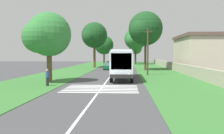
{
  "coord_description": "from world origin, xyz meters",
  "views": [
    {
      "loc": [
        -23.3,
        -2.39,
        3.2
      ],
      "look_at": [
        6.07,
        -0.54,
        1.6
      ],
      "focal_mm": 37.81,
      "sensor_mm": 36.0,
      "label": 1
    }
  ],
  "objects_px": {
    "trailing_car_0": "(108,66)",
    "roadside_building": "(199,53)",
    "trailing_car_1": "(124,65)",
    "roadside_tree_right_1": "(135,39)",
    "roadside_tree_left_0": "(104,45)",
    "roadside_tree_right_2": "(145,30)",
    "pedestrian": "(47,77)",
    "roadside_tree_left_1": "(94,36)",
    "roadside_tree_right_0": "(135,48)",
    "coach_bus": "(122,62)",
    "roadside_tree_left_2": "(47,36)",
    "utility_pole": "(148,51)",
    "trailing_car_2": "(110,64)"
  },
  "relations": [
    {
      "from": "roadside_tree_right_0",
      "to": "pedestrian",
      "type": "bearing_deg",
      "value": 170.15
    },
    {
      "from": "trailing_car_1",
      "to": "trailing_car_2",
      "type": "relative_size",
      "value": 1.0
    },
    {
      "from": "trailing_car_1",
      "to": "roadside_tree_right_1",
      "type": "relative_size",
      "value": 0.37
    },
    {
      "from": "trailing_car_2",
      "to": "roadside_tree_right_1",
      "type": "relative_size",
      "value": 0.37
    },
    {
      "from": "trailing_car_1",
      "to": "roadside_building",
      "type": "relative_size",
      "value": 0.3
    },
    {
      "from": "roadside_tree_left_0",
      "to": "utility_pole",
      "type": "distance_m",
      "value": 42.23
    },
    {
      "from": "roadside_tree_left_0",
      "to": "roadside_tree_right_0",
      "type": "bearing_deg",
      "value": -48.24
    },
    {
      "from": "trailing_car_2",
      "to": "roadside_tree_left_2",
      "type": "xyz_separation_m",
      "value": [
        -34.81,
        4.51,
        4.62
      ]
    },
    {
      "from": "roadside_tree_right_1",
      "to": "roadside_building",
      "type": "distance_m",
      "value": 29.98
    },
    {
      "from": "coach_bus",
      "to": "roadside_building",
      "type": "xyz_separation_m",
      "value": [
        16.99,
        -14.84,
        1.36
      ]
    },
    {
      "from": "trailing_car_1",
      "to": "utility_pole",
      "type": "bearing_deg",
      "value": -169.24
    },
    {
      "from": "roadside_tree_right_0",
      "to": "roadside_tree_right_1",
      "type": "height_order",
      "value": "roadside_tree_right_1"
    },
    {
      "from": "trailing_car_0",
      "to": "roadside_tree_right_0",
      "type": "xyz_separation_m",
      "value": [
        37.21,
        -6.98,
        4.74
      ]
    },
    {
      "from": "roadside_tree_left_0",
      "to": "roadside_tree_right_2",
      "type": "distance_m",
      "value": 31.43
    },
    {
      "from": "roadside_tree_left_1",
      "to": "roadside_tree_left_2",
      "type": "distance_m",
      "value": 29.9
    },
    {
      "from": "trailing_car_0",
      "to": "roadside_tree_left_1",
      "type": "distance_m",
      "value": 10.52
    },
    {
      "from": "roadside_tree_left_1",
      "to": "roadside_tree_right_1",
      "type": "xyz_separation_m",
      "value": [
        18.84,
        -10.4,
        0.31
      ]
    },
    {
      "from": "utility_pole",
      "to": "roadside_tree_left_2",
      "type": "bearing_deg",
      "value": 129.11
    },
    {
      "from": "roadside_tree_left_0",
      "to": "roadside_building",
      "type": "distance_m",
      "value": 36.56
    },
    {
      "from": "trailing_car_0",
      "to": "roadside_building",
      "type": "xyz_separation_m",
      "value": [
        -1.52,
        -18.15,
        2.84
      ]
    },
    {
      "from": "coach_bus",
      "to": "pedestrian",
      "type": "distance_m",
      "value": 10.56
    },
    {
      "from": "roadside_tree_left_2",
      "to": "roadside_building",
      "type": "xyz_separation_m",
      "value": [
        21.36,
        -23.17,
        -1.78
      ]
    },
    {
      "from": "trailing_car_1",
      "to": "roadside_tree_left_0",
      "type": "relative_size",
      "value": 0.47
    },
    {
      "from": "trailing_car_0",
      "to": "trailing_car_1",
      "type": "relative_size",
      "value": 1.0
    },
    {
      "from": "roadside_tree_left_2",
      "to": "roadside_tree_right_2",
      "type": "height_order",
      "value": "roadside_tree_right_2"
    },
    {
      "from": "roadside_tree_right_1",
      "to": "roadside_tree_right_2",
      "type": "bearing_deg",
      "value": -178.03
    },
    {
      "from": "roadside_tree_left_1",
      "to": "roadside_tree_right_1",
      "type": "distance_m",
      "value": 21.52
    },
    {
      "from": "coach_bus",
      "to": "roadside_tree_left_1",
      "type": "relative_size",
      "value": 1.04
    },
    {
      "from": "coach_bus",
      "to": "pedestrian",
      "type": "bearing_deg",
      "value": 135.76
    },
    {
      "from": "trailing_car_0",
      "to": "utility_pole",
      "type": "height_order",
      "value": "utility_pole"
    },
    {
      "from": "roadside_building",
      "to": "pedestrian",
      "type": "bearing_deg",
      "value": 137.89
    },
    {
      "from": "roadside_tree_left_2",
      "to": "roadside_building",
      "type": "height_order",
      "value": "roadside_tree_left_2"
    },
    {
      "from": "trailing_car_0",
      "to": "roadside_tree_right_0",
      "type": "relative_size",
      "value": 0.55
    },
    {
      "from": "roadside_tree_right_0",
      "to": "roadside_building",
      "type": "relative_size",
      "value": 0.54
    },
    {
      "from": "trailing_car_2",
      "to": "roadside_tree_left_2",
      "type": "relative_size",
      "value": 0.55
    },
    {
      "from": "roadside_tree_right_0",
      "to": "coach_bus",
      "type": "bearing_deg",
      "value": 176.23
    },
    {
      "from": "coach_bus",
      "to": "roadside_tree_left_2",
      "type": "height_order",
      "value": "roadside_tree_left_2"
    },
    {
      "from": "trailing_car_2",
      "to": "roadside_tree_right_0",
      "type": "distance_m",
      "value": 26.79
    },
    {
      "from": "roadside_tree_right_1",
      "to": "roadside_tree_right_2",
      "type": "relative_size",
      "value": 0.99
    },
    {
      "from": "roadside_tree_right_1",
      "to": "roadside_tree_right_2",
      "type": "xyz_separation_m",
      "value": [
        -27.39,
        -0.94,
        0.19
      ]
    },
    {
      "from": "roadside_tree_left_1",
      "to": "roadside_tree_left_2",
      "type": "bearing_deg",
      "value": 177.91
    },
    {
      "from": "roadside_tree_left_2",
      "to": "pedestrian",
      "type": "height_order",
      "value": "roadside_tree_left_2"
    },
    {
      "from": "roadside_tree_left_1",
      "to": "roadside_tree_right_2",
      "type": "distance_m",
      "value": 14.21
    },
    {
      "from": "roadside_tree_right_2",
      "to": "coach_bus",
      "type": "bearing_deg",
      "value": 166.34
    },
    {
      "from": "trailing_car_0",
      "to": "roadside_building",
      "type": "distance_m",
      "value": 18.44
    },
    {
      "from": "roadside_building",
      "to": "trailing_car_0",
      "type": "bearing_deg",
      "value": 85.21
    },
    {
      "from": "trailing_car_2",
      "to": "roadside_tree_right_2",
      "type": "bearing_deg",
      "value": -149.71
    },
    {
      "from": "utility_pole",
      "to": "trailing_car_2",
      "type": "bearing_deg",
      "value": 16.83
    },
    {
      "from": "roadside_tree_left_0",
      "to": "roadside_building",
      "type": "relative_size",
      "value": 0.64
    },
    {
      "from": "pedestrian",
      "to": "roadside_tree_left_1",
      "type": "bearing_deg",
      "value": -0.12
    }
  ]
}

